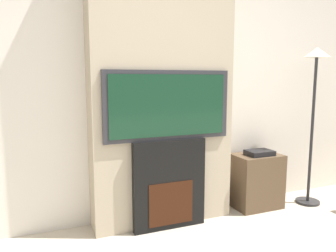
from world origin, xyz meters
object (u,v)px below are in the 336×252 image
object	(u,v)px
fireplace	(168,184)
media_stand	(256,180)
floor_lamp	(315,88)
television	(168,105)

from	to	relation	value
fireplace	media_stand	world-z (taller)	fireplace
floor_lamp	media_stand	world-z (taller)	floor_lamp
television	media_stand	bearing A→B (deg)	4.95
fireplace	television	bearing A→B (deg)	-90.00
floor_lamp	media_stand	bearing A→B (deg)	167.93
television	floor_lamp	distance (m)	1.60
floor_lamp	television	bearing A→B (deg)	178.68
fireplace	television	world-z (taller)	television
television	media_stand	size ratio (longest dim) A/B	1.88
fireplace	television	xyz separation A→B (m)	(0.00, -0.00, 0.70)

